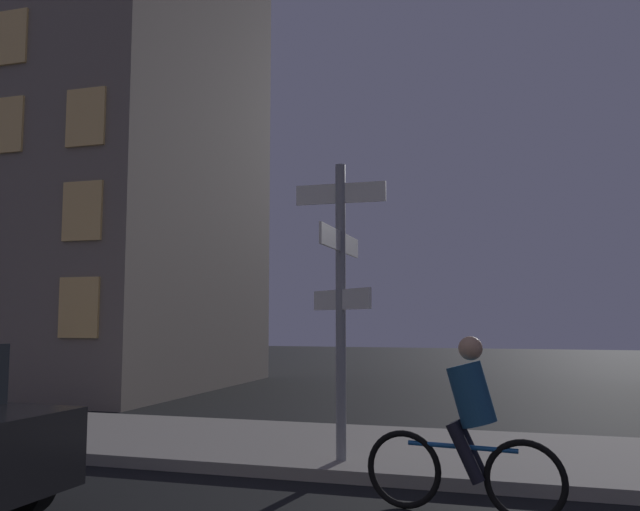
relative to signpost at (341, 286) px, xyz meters
The scene contains 4 objects.
sidewalk_kerb 2.33m from the signpost, 97.19° to the left, with size 40.00×3.08×0.14m, color gray.
signpost is the anchor object (origin of this frame).
cyclist 2.46m from the signpost, 40.98° to the right, with size 1.81×0.38×1.61m.
building_left_block 13.70m from the signpost, 143.63° to the left, with size 9.93×7.94×14.56m.
Camera 1 is at (2.08, -1.41, 1.76)m, focal length 36.81 mm.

